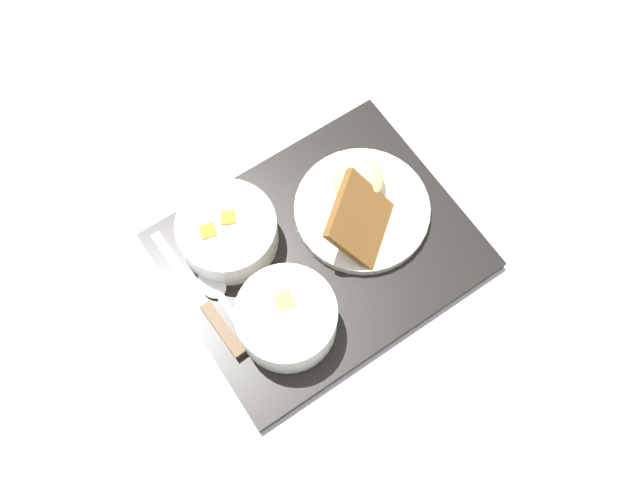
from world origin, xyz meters
TOP-DOWN VIEW (x-y plane):
  - ground_plane at (0.00, 0.00)m, footprint 4.00×4.00m
  - serving_tray at (0.00, 0.00)m, footprint 0.39×0.31m
  - bowl_salad at (-0.09, 0.07)m, footprint 0.13×0.13m
  - bowl_soup at (-0.09, -0.06)m, footprint 0.12×0.12m
  - plate_main at (0.08, 0.02)m, footprint 0.18×0.18m
  - knife at (-0.16, -0.01)m, footprint 0.03×0.20m
  - spoon at (-0.14, 0.01)m, footprint 0.03×0.14m

SIDE VIEW (x-z plane):
  - ground_plane at x=0.00m, z-range 0.00..0.00m
  - serving_tray at x=0.00m, z-range 0.00..0.01m
  - spoon at x=-0.14m, z-range 0.01..0.02m
  - knife at x=-0.16m, z-range 0.01..0.03m
  - plate_main at x=0.08m, z-range -0.01..0.07m
  - bowl_salad at x=-0.09m, z-range 0.02..0.07m
  - bowl_soup at x=-0.09m, z-range 0.02..0.08m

